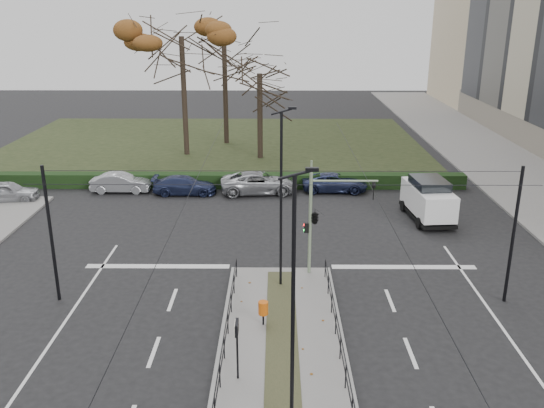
% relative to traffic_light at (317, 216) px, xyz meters
% --- Properties ---
extents(ground, '(140.00, 140.00, 0.00)m').
position_rel_traffic_light_xyz_m(ground, '(-1.62, -4.50, -2.97)').
color(ground, black).
rests_on(ground, ground).
extents(median_island, '(4.40, 15.00, 0.14)m').
position_rel_traffic_light_xyz_m(median_island, '(-1.62, -7.00, -2.90)').
color(median_island, slate).
rests_on(median_island, ground).
extents(sidewalk_east, '(8.00, 90.00, 0.14)m').
position_rel_traffic_light_xyz_m(sidewalk_east, '(16.38, 17.50, -2.90)').
color(sidewalk_east, slate).
rests_on(sidewalk_east, ground).
extents(park, '(38.00, 26.00, 0.10)m').
position_rel_traffic_light_xyz_m(park, '(-7.62, 27.50, -2.92)').
color(park, black).
rests_on(park, ground).
extents(hedge, '(38.00, 1.00, 1.00)m').
position_rel_traffic_light_xyz_m(hedge, '(-7.62, 14.10, -2.47)').
color(hedge, black).
rests_on(hedge, ground).
extents(median_railing, '(4.14, 13.24, 0.92)m').
position_rel_traffic_light_xyz_m(median_railing, '(-1.62, -7.10, -2.00)').
color(median_railing, black).
rests_on(median_railing, median_island).
extents(catenary, '(20.00, 34.00, 6.00)m').
position_rel_traffic_light_xyz_m(catenary, '(-1.62, -2.88, 0.45)').
color(catenary, black).
rests_on(catenary, ground).
extents(traffic_light, '(3.33, 1.87, 4.87)m').
position_rel_traffic_light_xyz_m(traffic_light, '(0.00, 0.00, 0.00)').
color(traffic_light, gray).
rests_on(traffic_light, median_island).
extents(litter_bin, '(0.39, 0.39, 0.99)m').
position_rel_traffic_light_xyz_m(litter_bin, '(-2.34, -4.76, -2.13)').
color(litter_bin, black).
rests_on(litter_bin, median_island).
extents(info_panel, '(0.12, 0.56, 2.14)m').
position_rel_traffic_light_xyz_m(info_panel, '(-3.13, -8.25, -1.15)').
color(info_panel, black).
rests_on(info_panel, median_island).
extents(streetlamp_median_near, '(0.67, 0.14, 7.97)m').
position_rel_traffic_light_xyz_m(streetlamp_median_near, '(-1.36, -10.63, 1.22)').
color(streetlamp_median_near, black).
rests_on(streetlamp_median_near, median_island).
extents(streetlamp_median_far, '(0.67, 0.14, 8.00)m').
position_rel_traffic_light_xyz_m(streetlamp_median_far, '(-1.62, -1.27, 1.23)').
color(streetlamp_median_far, black).
rests_on(streetlamp_median_far, median_island).
extents(parked_car_first, '(4.13, 2.05, 1.35)m').
position_rel_traffic_light_xyz_m(parked_car_first, '(-19.34, 10.87, -2.30)').
color(parked_car_first, '#999BA0').
rests_on(parked_car_first, ground).
extents(parked_car_second, '(4.03, 1.46, 1.32)m').
position_rel_traffic_light_xyz_m(parked_car_second, '(-12.48, 12.97, -2.31)').
color(parked_car_second, '#999BA0').
rests_on(parked_car_second, ground).
extents(parked_car_third, '(4.28, 1.75, 1.24)m').
position_rel_traffic_light_xyz_m(parked_car_third, '(-8.04, 12.55, -2.35)').
color(parked_car_third, '#1F274A').
rests_on(parked_car_third, ground).
extents(parked_car_fourth, '(5.43, 2.91, 1.45)m').
position_rel_traffic_light_xyz_m(parked_car_fourth, '(-3.00, 12.83, -2.25)').
color(parked_car_fourth, '#999BA0').
rests_on(parked_car_fourth, ground).
extents(white_van, '(2.48, 4.88, 2.50)m').
position_rel_traffic_light_xyz_m(white_van, '(7.16, 7.72, -1.68)').
color(white_van, white).
rests_on(white_van, ground).
extents(rust_tree, '(8.79, 8.79, 12.82)m').
position_rel_traffic_light_xyz_m(rust_tree, '(-9.53, 23.57, 6.86)').
color(rust_tree, black).
rests_on(rust_tree, park).
extents(bare_tree_center, '(8.19, 8.19, 12.28)m').
position_rel_traffic_light_xyz_m(bare_tree_center, '(-6.48, 28.00, 5.69)').
color(bare_tree_center, black).
rests_on(bare_tree_center, park).
extents(bare_tree_near, '(6.66, 6.66, 9.21)m').
position_rel_traffic_light_xyz_m(bare_tree_near, '(-3.18, 22.38, 3.54)').
color(bare_tree_near, black).
rests_on(bare_tree_near, park).
extents(parked_car_fifth, '(4.53, 2.19, 1.24)m').
position_rel_traffic_light_xyz_m(parked_car_fifth, '(2.20, 13.27, -2.35)').
color(parked_car_fifth, '#1F274A').
rests_on(parked_car_fifth, ground).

